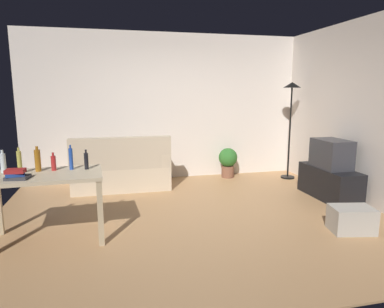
{
  "coord_description": "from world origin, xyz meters",
  "views": [
    {
      "loc": [
        -1.04,
        -4.28,
        1.65
      ],
      "look_at": [
        0.1,
        0.5,
        0.75
      ],
      "focal_mm": 32.28,
      "sensor_mm": 36.0,
      "label": 1
    }
  ],
  "objects": [
    {
      "name": "tv_stand",
      "position": [
        2.25,
        0.29,
        0.24
      ],
      "size": [
        0.44,
        1.1,
        0.48
      ],
      "rotation": [
        0.0,
        0.0,
        1.57
      ],
      "color": "black",
      "rests_on": "ground_plane"
    },
    {
      "name": "torchiere_lamp",
      "position": [
        2.25,
        1.58,
        1.41
      ],
      "size": [
        0.32,
        0.32,
        1.81
      ],
      "color": "black",
      "rests_on": "ground_plane"
    },
    {
      "name": "wall_right",
      "position": [
        2.6,
        0.0,
        1.35
      ],
      "size": [
        0.1,
        4.4,
        2.7
      ],
      "primitive_type": "cube",
      "color": "beige",
      "rests_on": "ground_plane"
    },
    {
      "name": "bottle_amber",
      "position": [
        -1.84,
        -0.2,
        0.89
      ],
      "size": [
        0.06,
        0.06,
        0.28
      ],
      "color": "#9E6019",
      "rests_on": "desk"
    },
    {
      "name": "bottle_red",
      "position": [
        -1.68,
        -0.2,
        0.85
      ],
      "size": [
        0.05,
        0.05,
        0.21
      ],
      "color": "#AD2323",
      "rests_on": "desk"
    },
    {
      "name": "bottle_dark",
      "position": [
        -1.32,
        -0.22,
        0.86
      ],
      "size": [
        0.05,
        0.05,
        0.23
      ],
      "color": "black",
      "rests_on": "desk"
    },
    {
      "name": "storage_box",
      "position": [
        1.7,
        -0.94,
        0.15
      ],
      "size": [
        0.54,
        0.43,
        0.3
      ],
      "primitive_type": "cube",
      "rotation": [
        0.0,
        0.0,
        -0.2
      ],
      "color": "#A8A399",
      "rests_on": "ground_plane"
    },
    {
      "name": "desk",
      "position": [
        -1.75,
        -0.35,
        0.65
      ],
      "size": [
        1.23,
        0.75,
        0.76
      ],
      "rotation": [
        0.0,
        0.0,
        0.05
      ],
      "color": "#C6B28E",
      "rests_on": "ground_plane"
    },
    {
      "name": "book_stack",
      "position": [
        -1.99,
        -0.54,
        0.81
      ],
      "size": [
        0.24,
        0.21,
        0.11
      ],
      "color": "#333338",
      "rests_on": "desk"
    },
    {
      "name": "couch",
      "position": [
        -0.89,
        1.59,
        0.31
      ],
      "size": [
        1.62,
        0.84,
        0.92
      ],
      "rotation": [
        0.0,
        0.0,
        3.14
      ],
      "color": "beige",
      "rests_on": "ground_plane"
    },
    {
      "name": "bottle_squat",
      "position": [
        -2.02,
        -0.27,
        0.89
      ],
      "size": [
        0.05,
        0.05,
        0.29
      ],
      "color": "#BCB24C",
      "rests_on": "desk"
    },
    {
      "name": "tv",
      "position": [
        2.25,
        0.29,
        0.7
      ],
      "size": [
        0.41,
        0.6,
        0.44
      ],
      "rotation": [
        0.0,
        0.0,
        1.57
      ],
      "color": "#2D2D33",
      "rests_on": "tv_stand"
    },
    {
      "name": "potted_plant",
      "position": [
        1.15,
        1.9,
        0.33
      ],
      "size": [
        0.36,
        0.36,
        0.57
      ],
      "color": "brown",
      "rests_on": "ground_plane"
    },
    {
      "name": "bottle_blue",
      "position": [
        -1.49,
        -0.2,
        0.89
      ],
      "size": [
        0.04,
        0.04,
        0.29
      ],
      "color": "#2347A3",
      "rests_on": "desk"
    },
    {
      "name": "bottle_clear",
      "position": [
        -2.2,
        -0.18,
        0.87
      ],
      "size": [
        0.06,
        0.06,
        0.25
      ],
      "color": "silver",
      "rests_on": "desk"
    },
    {
      "name": "ground_plane",
      "position": [
        0.0,
        0.0,
        -0.01
      ],
      "size": [
        5.2,
        4.4,
        0.02
      ],
      "primitive_type": "cube",
      "color": "tan"
    },
    {
      "name": "wall_rear",
      "position": [
        0.0,
        2.2,
        1.35
      ],
      "size": [
        5.2,
        0.1,
        2.7
      ],
      "primitive_type": "cube",
      "color": "silver",
      "rests_on": "ground_plane"
    }
  ]
}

